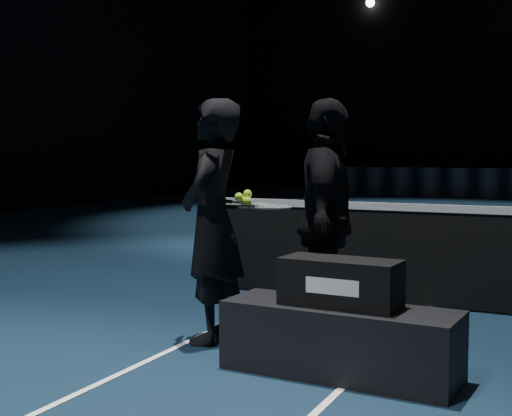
{
  "coord_description": "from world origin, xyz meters",
  "views": [
    {
      "loc": [
        -2.77,
        -6.47,
        1.44
      ],
      "look_at": [
        -5.05,
        -1.7,
        1.01
      ],
      "focal_mm": 50.0,
      "sensor_mm": 36.0,
      "label": 1
    }
  ],
  "objects_px": {
    "player_bench": "(340,340)",
    "racket_bag": "(341,282)",
    "player_a": "(212,221)",
    "racket_lower": "(272,207)",
    "player_b": "(326,222)",
    "tennis_balls": "(246,199)",
    "racket_upper": "(266,205)"
  },
  "relations": [
    {
      "from": "player_a",
      "to": "tennis_balls",
      "type": "xyz_separation_m",
      "value": [
        0.24,
        0.09,
        0.17
      ]
    },
    {
      "from": "player_bench",
      "to": "racket_bag",
      "type": "distance_m",
      "value": 0.38
    },
    {
      "from": "racket_upper",
      "to": "tennis_balls",
      "type": "height_order",
      "value": "tennis_balls"
    },
    {
      "from": "racket_upper",
      "to": "racket_lower",
      "type": "bearing_deg",
      "value": -42.66
    },
    {
      "from": "racket_lower",
      "to": "tennis_balls",
      "type": "height_order",
      "value": "tennis_balls"
    },
    {
      "from": "racket_bag",
      "to": "racket_lower",
      "type": "height_order",
      "value": "racket_lower"
    },
    {
      "from": "racket_bag",
      "to": "player_b",
      "type": "relative_size",
      "value": 0.41
    },
    {
      "from": "player_a",
      "to": "racket_lower",
      "type": "height_order",
      "value": "player_a"
    },
    {
      "from": "player_a",
      "to": "racket_upper",
      "type": "bearing_deg",
      "value": 106.32
    },
    {
      "from": "racket_bag",
      "to": "racket_lower",
      "type": "distance_m",
      "value": 0.98
    },
    {
      "from": "player_b",
      "to": "racket_upper",
      "type": "bearing_deg",
      "value": 87.57
    },
    {
      "from": "racket_bag",
      "to": "tennis_balls",
      "type": "relative_size",
      "value": 6.27
    },
    {
      "from": "racket_bag",
      "to": "tennis_balls",
      "type": "height_order",
      "value": "tennis_balls"
    },
    {
      "from": "player_bench",
      "to": "racket_bag",
      "type": "xyz_separation_m",
      "value": [
        0.0,
        0.0,
        0.38
      ]
    },
    {
      "from": "racket_lower",
      "to": "tennis_balls",
      "type": "bearing_deg",
      "value": 178.53
    },
    {
      "from": "racket_bag",
      "to": "player_a",
      "type": "xyz_separation_m",
      "value": [
        -1.14,
        0.38,
        0.31
      ]
    },
    {
      "from": "racket_upper",
      "to": "racket_bag",
      "type": "bearing_deg",
      "value": -59.11
    },
    {
      "from": "racket_upper",
      "to": "tennis_balls",
      "type": "bearing_deg",
      "value": -170.43
    },
    {
      "from": "racket_lower",
      "to": "racket_bag",
      "type": "bearing_deg",
      "value": -56.27
    },
    {
      "from": "player_bench",
      "to": "player_b",
      "type": "height_order",
      "value": "player_b"
    },
    {
      "from": "racket_bag",
      "to": "player_bench",
      "type": "bearing_deg",
      "value": 0.0
    },
    {
      "from": "player_b",
      "to": "tennis_balls",
      "type": "xyz_separation_m",
      "value": [
        -0.56,
        -0.2,
        0.17
      ]
    },
    {
      "from": "player_bench",
      "to": "player_a",
      "type": "xyz_separation_m",
      "value": [
        -1.14,
        0.38,
        0.68
      ]
    },
    {
      "from": "racket_bag",
      "to": "player_a",
      "type": "relative_size",
      "value": 0.41
    },
    {
      "from": "player_bench",
      "to": "racket_bag",
      "type": "bearing_deg",
      "value": 0.0
    },
    {
      "from": "player_bench",
      "to": "tennis_balls",
      "type": "bearing_deg",
      "value": 155.68
    },
    {
      "from": "player_b",
      "to": "player_bench",
      "type": "bearing_deg",
      "value": -170.02
    },
    {
      "from": "player_a",
      "to": "racket_lower",
      "type": "distance_m",
      "value": 0.46
    },
    {
      "from": "player_bench",
      "to": "tennis_balls",
      "type": "distance_m",
      "value": 1.33
    },
    {
      "from": "racket_lower",
      "to": "player_a",
      "type": "bearing_deg",
      "value": 180.0
    },
    {
      "from": "player_b",
      "to": "tennis_balls",
      "type": "height_order",
      "value": "player_b"
    },
    {
      "from": "player_bench",
      "to": "racket_lower",
      "type": "distance_m",
      "value": 1.19
    }
  ]
}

